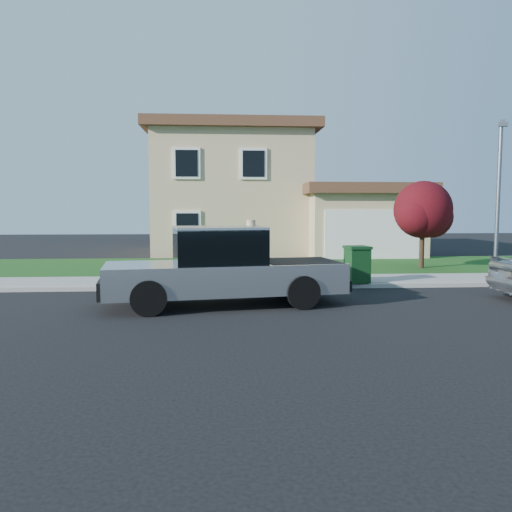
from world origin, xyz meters
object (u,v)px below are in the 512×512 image
Objects in this scene: woman at (251,259)px; ornamental_tree at (424,212)px; street_lamp at (498,194)px; pickup_truck at (224,269)px; trash_bin at (357,264)px.

ornamental_tree is (7.06, 5.16, 1.29)m from woman.
pickup_truck is at bearing -140.54° from street_lamp.
ornamental_tree is at bearing 41.83° from trash_bin.
street_lamp reaches higher than trash_bin.
pickup_truck is 1.81× the size of ornamental_tree.
pickup_truck is 4.90m from trash_bin.
ornamental_tree reaches higher than pickup_truck.
trash_bin is (4.09, 2.69, -0.19)m from pickup_truck.
woman is at bearing -150.89° from street_lamp.
ornamental_tree is at bearing 32.09° from pickup_truck.
ornamental_tree reaches higher than trash_bin.
street_lamp is (8.25, 2.29, 1.92)m from pickup_truck.
street_lamp is (0.42, -4.49, 0.55)m from ornamental_tree.
street_lamp is at bearing -11.19° from trash_bin.
woman is 8.84m from ornamental_tree.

